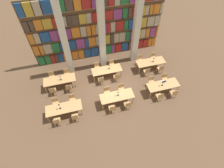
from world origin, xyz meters
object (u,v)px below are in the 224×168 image
desk_lamp_5 (154,59)px  chair_23 (153,57)px  laptop (163,81)px  chair_17 (97,67)px  chair_9 (151,81)px  desk_lamp_3 (60,77)px  desk_lamp_2 (163,83)px  reading_table_3 (60,80)px  chair_3 (72,99)px  chair_16 (101,80)px  chair_7 (121,89)px  desk_lamp_1 (118,93)px  reading_table_5 (151,62)px  chair_12 (53,91)px  chair_1 (56,103)px  chair_15 (67,74)px  chair_19 (112,64)px  reading_table_2 (163,85)px  chair_18 (117,77)px  pillar_left (64,40)px  chair_2 (75,117)px  desk_lamp_4 (109,66)px  chair_21 (140,60)px  chair_11 (165,78)px  chair_4 (112,108)px  reading_table_1 (117,96)px  reading_table_4 (107,70)px  chair_10 (174,93)px  chair_8 (160,96)px  chair_14 (69,88)px  chair_0 (57,121)px  pillar_right (137,29)px  chair_5 (107,92)px  chair_22 (160,69)px  chair_6 (128,105)px  pillar_center (102,35)px  reading_table_0 (64,108)px  desk_lamp_0 (59,106)px

desk_lamp_5 → chair_23: bearing=62.8°
laptop → chair_17: bearing=-35.0°
chair_9 → desk_lamp_3: (-6.61, 1.71, 0.52)m
desk_lamp_2 → reading_table_3: (-7.18, 2.53, -0.39)m
chair_3 → chair_16: same height
chair_7 → laptop: bearing=172.9°
desk_lamp_1 → reading_table_3: desk_lamp_1 is taller
reading_table_5 → chair_12: bearing=-174.6°
chair_1 → chair_16: same height
chair_15 → chair_19: size_ratio=1.00×
desk_lamp_1 → reading_table_2: bearing=1.0°
chair_18 → pillar_left: bearing=146.8°
chair_17 → chair_1: bearing=37.4°
chair_2 → chair_9: 6.22m
desk_lamp_4 → chair_21: desk_lamp_4 is taller
chair_11 → desk_lamp_1: bearing=11.2°
chair_4 → chair_16: (-0.16, 2.67, 0.00)m
chair_4 → desk_lamp_3: (-3.09, 3.26, 0.52)m
desk_lamp_4 → chair_23: size_ratio=0.47×
chair_4 → reading_table_1: bearing=53.4°
reading_table_4 → chair_23: size_ratio=2.64×
chair_23 → reading_table_4: bearing=8.8°
chair_10 → chair_15: size_ratio=1.00×
chair_8 → chair_12: (-7.32, 2.49, 0.00)m
chair_1 → chair_14: (1.03, 1.13, 0.00)m
chair_9 → desk_lamp_5: size_ratio=2.11×
chair_18 → desk_lamp_4: desk_lamp_4 is taller
desk_lamp_3 → chair_0: bearing=-99.9°
chair_17 → chair_16: bearing=90.0°
chair_12 → chair_23: 8.70m
chair_10 → desk_lamp_2: (-0.65, 0.69, 0.58)m
pillar_right → chair_5: bearing=-133.8°
chair_10 → chair_22: (0.15, 2.52, 0.00)m
chair_17 → chair_22: (4.94, -1.52, 0.00)m
chair_1 → chair_23: bearing=-162.8°
desk_lamp_2 → chair_5: bearing=170.3°
chair_12 → desk_lamp_4: size_ratio=2.11×
chair_4 → desk_lamp_3: size_ratio=2.28×
chair_6 → chair_7: (0.00, 1.46, 0.00)m
chair_7 → desk_lamp_5: desk_lamp_5 is taller
chair_10 → desk_lamp_3: (-7.72, 3.17, 0.52)m
chair_19 → pillar_center: bearing=-51.0°
chair_23 → chair_10: bearing=87.9°
reading_table_0 → chair_14: bearing=75.6°
reading_table_0 → chair_6: 4.27m
reading_table_0 → desk_lamp_0: bearing=179.9°
desk_lamp_1 → chair_15: desk_lamp_1 is taller
chair_5 → reading_table_2: (4.09, -0.64, 0.19)m
chair_16 → reading_table_1: bearing=-70.2°
chair_0 → desk_lamp_2: (7.64, 0.79, 0.58)m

